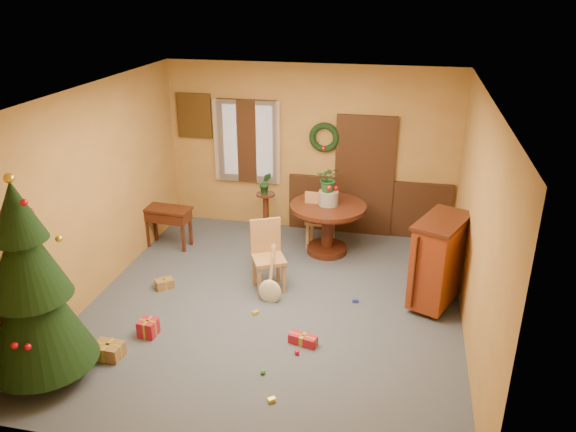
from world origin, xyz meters
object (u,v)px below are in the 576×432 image
(sideboard, at_px, (439,260))
(dining_table, at_px, (328,219))
(chair_near, at_px, (267,252))
(writing_desk, at_px, (168,217))
(christmas_tree, at_px, (31,287))

(sideboard, bearing_deg, dining_table, 143.14)
(dining_table, height_order, sideboard, sideboard)
(chair_near, bearing_deg, sideboard, 0.20)
(writing_desk, height_order, sideboard, sideboard)
(christmas_tree, bearing_deg, dining_table, 55.16)
(chair_near, height_order, sideboard, sideboard)
(chair_near, distance_m, writing_desk, 2.16)
(writing_desk, bearing_deg, christmas_tree, -90.00)
(chair_near, relative_size, sideboard, 0.80)
(chair_near, relative_size, christmas_tree, 0.42)
(christmas_tree, height_order, writing_desk, christmas_tree)
(dining_table, relative_size, writing_desk, 1.53)
(chair_near, bearing_deg, christmas_tree, -127.82)
(chair_near, distance_m, sideboard, 2.37)
(dining_table, distance_m, sideboard, 2.10)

